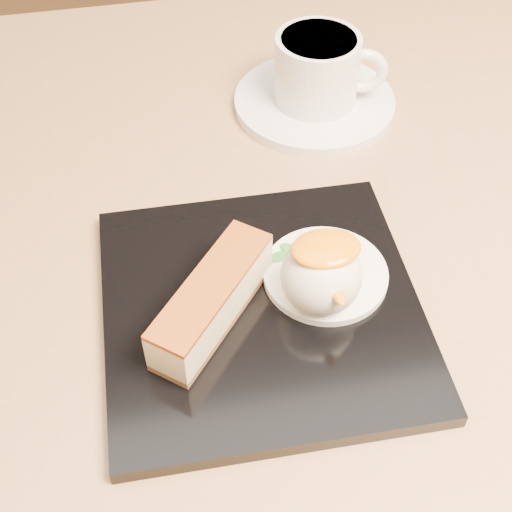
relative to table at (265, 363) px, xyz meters
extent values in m
cylinder|color=black|center=(0.00, 0.00, -0.21)|extent=(0.08, 0.08, 0.66)
cube|color=olive|center=(0.00, 0.00, 0.14)|extent=(0.80, 0.80, 0.04)
cube|color=black|center=(-0.02, -0.06, 0.16)|extent=(0.23, 0.23, 0.01)
cube|color=brown|center=(-0.05, -0.06, 0.17)|extent=(0.10, 0.11, 0.01)
cube|color=beige|center=(-0.05, -0.06, 0.19)|extent=(0.10, 0.11, 0.03)
cube|color=maroon|center=(-0.05, -0.06, 0.20)|extent=(0.10, 0.11, 0.00)
cylinder|color=white|center=(0.03, -0.04, 0.17)|extent=(0.09, 0.09, 0.01)
sphere|color=white|center=(0.02, -0.06, 0.19)|extent=(0.06, 0.06, 0.06)
ellipsoid|color=orange|center=(0.03, -0.06, 0.22)|extent=(0.05, 0.04, 0.01)
ellipsoid|color=green|center=(0.00, -0.02, 0.17)|extent=(0.02, 0.01, 0.00)
ellipsoid|color=green|center=(0.01, -0.02, 0.17)|extent=(0.02, 0.02, 0.00)
ellipsoid|color=green|center=(0.00, -0.02, 0.17)|extent=(0.01, 0.02, 0.00)
cylinder|color=white|center=(0.08, 0.17, 0.16)|extent=(0.15, 0.15, 0.01)
cylinder|color=white|center=(0.08, 0.17, 0.20)|extent=(0.08, 0.08, 0.06)
cylinder|color=black|center=(0.08, 0.17, 0.23)|extent=(0.07, 0.07, 0.00)
torus|color=white|center=(0.12, 0.16, 0.20)|extent=(0.04, 0.02, 0.04)
camera|label=1|loc=(-0.08, -0.36, 0.56)|focal=50.00mm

